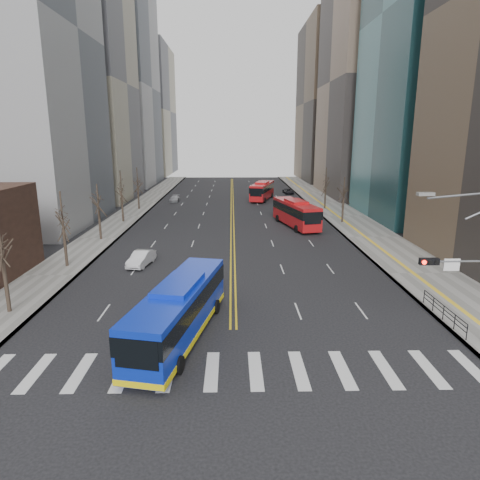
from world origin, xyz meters
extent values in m
plane|color=black|center=(0.00, 0.00, 0.00)|extent=(220.00, 220.00, 0.00)
cube|color=gray|center=(17.50, 45.00, 0.07)|extent=(7.00, 130.00, 0.15)
cube|color=gray|center=(-16.50, 45.00, 0.07)|extent=(5.00, 130.00, 0.15)
cube|color=silver|center=(-10.64, 0.00, 0.01)|extent=(0.70, 4.00, 0.01)
cube|color=silver|center=(-8.27, 0.00, 0.01)|extent=(0.70, 4.00, 0.01)
cube|color=silver|center=(-5.91, 0.00, 0.01)|extent=(0.70, 4.00, 0.01)
cube|color=silver|center=(-3.55, 0.00, 0.01)|extent=(0.70, 4.00, 0.01)
cube|color=silver|center=(-1.18, 0.00, 0.01)|extent=(0.70, 4.00, 0.01)
cube|color=silver|center=(1.18, 0.00, 0.01)|extent=(0.70, 4.00, 0.01)
cube|color=silver|center=(3.55, 0.00, 0.01)|extent=(0.70, 4.00, 0.01)
cube|color=silver|center=(5.91, 0.00, 0.01)|extent=(0.70, 4.00, 0.01)
cube|color=silver|center=(8.27, 0.00, 0.01)|extent=(0.70, 4.00, 0.01)
cube|color=silver|center=(10.64, 0.00, 0.01)|extent=(0.70, 4.00, 0.01)
cube|color=silver|center=(13.00, 0.00, 0.01)|extent=(0.70, 4.00, 0.01)
cube|color=gold|center=(-0.20, 55.00, 0.01)|extent=(0.15, 100.00, 0.01)
cube|color=gold|center=(0.20, 55.00, 0.01)|extent=(0.15, 100.00, 0.01)
cube|color=gray|center=(-31.00, 66.00, 22.00)|extent=(22.00, 22.00, 44.00)
cube|color=gray|center=(-30.00, 93.00, 24.00)|extent=(20.00, 26.00, 48.00)
cube|color=#336E73|center=(31.00, 44.00, 29.00)|extent=(20.00, 22.00, 58.00)
cube|color=gray|center=(30.00, 71.00, 23.00)|extent=(20.00, 26.00, 46.00)
cube|color=gray|center=(-29.00, 125.00, 20.00)|extent=(18.00, 30.00, 40.00)
cube|color=brown|center=(29.00, 103.00, 21.00)|extent=(18.00, 30.00, 42.00)
cylinder|color=slate|center=(12.95, 2.00, 5.50)|extent=(4.50, 0.12, 0.12)
cube|color=black|center=(11.00, 2.00, 5.50)|extent=(1.10, 0.28, 0.38)
cylinder|color=#FF190C|center=(10.65, 1.84, 5.50)|extent=(0.24, 0.08, 0.24)
cylinder|color=black|center=(11.00, 1.84, 5.50)|extent=(0.24, 0.08, 0.24)
cylinder|color=black|center=(11.35, 1.84, 5.50)|extent=(0.24, 0.08, 0.24)
cube|color=white|center=(12.30, 2.00, 5.30)|extent=(0.90, 0.06, 0.70)
cube|color=#999993|center=(10.40, 2.00, 9.30)|extent=(0.90, 0.35, 0.18)
cube|color=black|center=(14.30, 6.00, 1.15)|extent=(0.04, 6.00, 0.04)
cylinder|color=black|center=(14.30, 3.00, 0.65)|extent=(0.06, 0.06, 1.00)
cylinder|color=black|center=(14.30, 4.50, 0.65)|extent=(0.06, 0.06, 1.00)
cylinder|color=black|center=(14.30, 6.00, 0.65)|extent=(0.06, 0.06, 1.00)
cylinder|color=black|center=(14.30, 7.50, 0.65)|extent=(0.06, 0.06, 1.00)
cylinder|color=black|center=(14.30, 9.00, 0.65)|extent=(0.06, 0.06, 1.00)
cylinder|color=#32281E|center=(-16.00, 8.00, 1.88)|extent=(0.28, 0.28, 3.75)
cylinder|color=#32281E|center=(-16.00, 19.00, 1.95)|extent=(0.28, 0.28, 3.90)
cylinder|color=#32281E|center=(-16.00, 30.00, 1.80)|extent=(0.28, 0.28, 3.60)
cylinder|color=#32281E|center=(-16.00, 41.00, 2.00)|extent=(0.28, 0.28, 4.00)
cylinder|color=#32281E|center=(-16.00, 52.00, 1.90)|extent=(0.28, 0.28, 3.80)
cylinder|color=#32281E|center=(16.00, 40.00, 1.75)|extent=(0.28, 0.28, 3.50)
cylinder|color=#32281E|center=(16.00, 52.00, 1.88)|extent=(0.28, 0.28, 3.75)
cube|color=#0C29BD|center=(-3.35, 4.00, 1.86)|extent=(5.21, 12.93, 3.03)
cube|color=black|center=(-3.35, 4.00, 2.44)|extent=(5.27, 12.96, 1.08)
cube|color=#0C29BD|center=(-3.35, 4.00, 3.48)|extent=(2.98, 4.77, 0.40)
cube|color=yellow|center=(-3.35, 4.00, 0.55)|extent=(5.27, 12.96, 0.35)
cylinder|color=black|center=(-5.48, 0.31, 0.50)|extent=(0.50, 1.04, 1.00)
cylinder|color=black|center=(-2.90, -0.24, 0.50)|extent=(0.50, 1.04, 1.00)
cylinder|color=black|center=(-3.79, 8.24, 0.50)|extent=(0.50, 1.04, 1.00)
cylinder|color=black|center=(-1.21, 7.69, 0.50)|extent=(0.50, 1.04, 1.00)
cube|color=red|center=(8.83, 37.62, 1.88)|extent=(5.25, 12.02, 3.06)
cube|color=black|center=(8.83, 37.62, 2.46)|extent=(5.31, 12.06, 1.09)
cube|color=red|center=(8.83, 37.62, 3.51)|extent=(3.00, 4.48, 0.40)
cylinder|color=black|center=(8.38, 33.67, 0.50)|extent=(0.52, 1.04, 1.00)
cylinder|color=black|center=(10.97, 34.27, 0.50)|extent=(0.52, 1.04, 1.00)
cylinder|color=black|center=(6.68, 40.98, 0.50)|extent=(0.52, 1.04, 1.00)
cylinder|color=black|center=(9.28, 41.58, 0.50)|extent=(0.52, 1.04, 1.00)
cube|color=red|center=(5.92, 63.15, 1.82)|extent=(5.54, 11.58, 2.94)
cube|color=black|center=(5.92, 63.15, 2.39)|extent=(5.60, 11.62, 1.05)
cube|color=red|center=(5.92, 63.15, 3.39)|extent=(3.05, 4.37, 0.40)
cylinder|color=black|center=(3.70, 60.01, 0.50)|extent=(0.56, 1.04, 1.00)
cylinder|color=black|center=(6.18, 59.32, 0.50)|extent=(0.56, 1.04, 1.00)
cylinder|color=black|center=(5.67, 66.98, 0.50)|extent=(0.56, 1.04, 1.00)
cylinder|color=black|center=(8.14, 66.28, 0.50)|extent=(0.56, 1.04, 1.00)
imported|color=silver|center=(-8.93, 19.45, 0.71)|extent=(2.29, 4.54, 1.43)
imported|color=black|center=(12.05, 51.84, 0.75)|extent=(1.90, 4.46, 1.50)
imported|color=#9F9FA4|center=(-11.04, 60.99, 0.58)|extent=(1.76, 4.06, 1.16)
imported|color=black|center=(12.25, 71.99, 0.56)|extent=(2.30, 4.19, 1.11)
camera|label=1|loc=(-0.06, -20.77, 12.37)|focal=32.00mm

